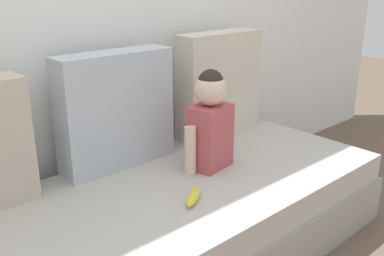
# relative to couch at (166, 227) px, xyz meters

# --- Properties ---
(couch) EXTENTS (2.26, 0.94, 0.39)m
(couch) POSITION_rel_couch_xyz_m (0.00, 0.00, 0.00)
(couch) COLOR #9C978F
(couch) RESTS_ON ground
(throw_pillow_center) EXTENTS (0.58, 0.16, 0.56)m
(throw_pillow_center) POSITION_rel_couch_xyz_m (0.00, 0.37, 0.48)
(throw_pillow_center) COLOR #B2BCC6
(throw_pillow_center) RESTS_ON couch
(throw_pillow_right) EXTENTS (0.54, 0.16, 0.60)m
(throw_pillow_right) POSITION_rel_couch_xyz_m (0.70, 0.37, 0.50)
(throw_pillow_right) COLOR beige
(throw_pillow_right) RESTS_ON couch
(toddler) EXTENTS (0.31, 0.18, 0.49)m
(toddler) POSITION_rel_couch_xyz_m (0.32, 0.05, 0.43)
(toddler) COLOR #B24C51
(toddler) RESTS_ON couch
(banana) EXTENTS (0.17, 0.13, 0.04)m
(banana) POSITION_rel_couch_xyz_m (0.02, -0.16, 0.22)
(banana) COLOR yellow
(banana) RESTS_ON couch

